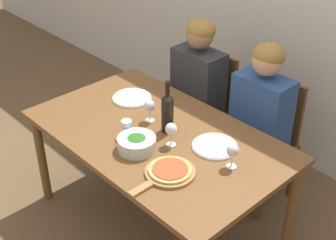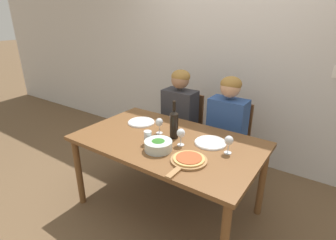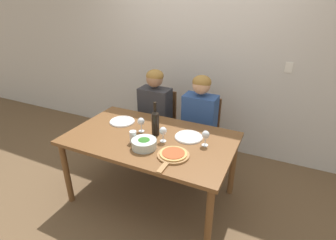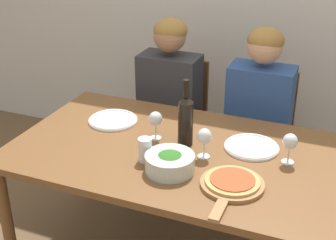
{
  "view_description": "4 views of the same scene",
  "coord_description": "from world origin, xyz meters",
  "px_view_note": "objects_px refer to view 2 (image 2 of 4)",
  "views": [
    {
      "loc": [
        1.8,
        -1.59,
        2.34
      ],
      "look_at": [
        0.03,
        0.07,
        0.82
      ],
      "focal_mm": 50.0,
      "sensor_mm": 36.0,
      "label": 1
    },
    {
      "loc": [
        1.19,
        -1.71,
        1.77
      ],
      "look_at": [
        -0.04,
        0.07,
        0.9
      ],
      "focal_mm": 28.0,
      "sensor_mm": 36.0,
      "label": 2
    },
    {
      "loc": [
        1.12,
        -1.96,
        1.99
      ],
      "look_at": [
        0.13,
        0.12,
        0.9
      ],
      "focal_mm": 28.0,
      "sensor_mm": 36.0,
      "label": 3
    },
    {
      "loc": [
        0.73,
        -1.89,
        1.87
      ],
      "look_at": [
        -0.08,
        0.09,
        0.84
      ],
      "focal_mm": 50.0,
      "sensor_mm": 36.0,
      "label": 4
    }
  ],
  "objects_px": {
    "person_woman": "(179,112)",
    "broccoli_bowl": "(158,145)",
    "chair_right": "(229,141)",
    "wine_glass_left": "(159,123)",
    "wine_glass_right": "(229,141)",
    "chair_left": "(183,128)",
    "pizza_on_board": "(188,160)",
    "dinner_plate_left": "(141,122)",
    "wine_bottle": "(174,123)",
    "wine_glass_centre": "(181,134)",
    "water_tumbler": "(148,137)",
    "dinner_plate_right": "(210,142)",
    "person_man": "(227,123)"
  },
  "relations": [
    {
      "from": "dinner_plate_right",
      "to": "wine_glass_right",
      "type": "height_order",
      "value": "wine_glass_right"
    },
    {
      "from": "wine_glass_centre",
      "to": "wine_glass_left",
      "type": "bearing_deg",
      "value": 163.12
    },
    {
      "from": "dinner_plate_right",
      "to": "person_woman",
      "type": "bearing_deg",
      "value": 140.96
    },
    {
      "from": "dinner_plate_left",
      "to": "water_tumbler",
      "type": "height_order",
      "value": "water_tumbler"
    },
    {
      "from": "broccoli_bowl",
      "to": "dinner_plate_right",
      "type": "xyz_separation_m",
      "value": [
        0.3,
        0.35,
        -0.03
      ]
    },
    {
      "from": "wine_glass_left",
      "to": "water_tumbler",
      "type": "height_order",
      "value": "wine_glass_left"
    },
    {
      "from": "dinner_plate_left",
      "to": "wine_glass_right",
      "type": "height_order",
      "value": "wine_glass_right"
    },
    {
      "from": "broccoli_bowl",
      "to": "wine_glass_right",
      "type": "height_order",
      "value": "wine_glass_right"
    },
    {
      "from": "dinner_plate_left",
      "to": "dinner_plate_right",
      "type": "relative_size",
      "value": 1.0
    },
    {
      "from": "chair_left",
      "to": "dinner_plate_left",
      "type": "bearing_deg",
      "value": -100.96
    },
    {
      "from": "dinner_plate_left",
      "to": "pizza_on_board",
      "type": "distance_m",
      "value": 0.87
    },
    {
      "from": "chair_left",
      "to": "wine_glass_centre",
      "type": "height_order",
      "value": "chair_left"
    },
    {
      "from": "chair_right",
      "to": "wine_glass_left",
      "type": "distance_m",
      "value": 0.91
    },
    {
      "from": "person_woman",
      "to": "dinner_plate_right",
      "type": "distance_m",
      "value": 0.85
    },
    {
      "from": "person_woman",
      "to": "water_tumbler",
      "type": "xyz_separation_m",
      "value": [
        0.22,
        -0.84,
        0.07
      ]
    },
    {
      "from": "wine_glass_centre",
      "to": "water_tumbler",
      "type": "height_order",
      "value": "wine_glass_centre"
    },
    {
      "from": "broccoli_bowl",
      "to": "dinner_plate_left",
      "type": "height_order",
      "value": "broccoli_bowl"
    },
    {
      "from": "broccoli_bowl",
      "to": "water_tumbler",
      "type": "xyz_separation_m",
      "value": [
        -0.14,
        0.04,
        0.02
      ]
    },
    {
      "from": "broccoli_bowl",
      "to": "person_man",
      "type": "bearing_deg",
      "value": 76.05
    },
    {
      "from": "pizza_on_board",
      "to": "person_woman",
      "type": "bearing_deg",
      "value": 126.1
    },
    {
      "from": "wine_glass_right",
      "to": "wine_glass_left",
      "type": "bearing_deg",
      "value": -179.09
    },
    {
      "from": "wine_bottle",
      "to": "broccoli_bowl",
      "type": "relative_size",
      "value": 1.51
    },
    {
      "from": "broccoli_bowl",
      "to": "water_tumbler",
      "type": "bearing_deg",
      "value": 164.05
    },
    {
      "from": "dinner_plate_left",
      "to": "pizza_on_board",
      "type": "bearing_deg",
      "value": -26.12
    },
    {
      "from": "chair_left",
      "to": "person_woman",
      "type": "xyz_separation_m",
      "value": [
        -0.0,
        -0.11,
        0.25
      ]
    },
    {
      "from": "chair_left",
      "to": "dinner_plate_right",
      "type": "distance_m",
      "value": 0.96
    },
    {
      "from": "person_man",
      "to": "water_tumbler",
      "type": "bearing_deg",
      "value": -113.14
    },
    {
      "from": "chair_left",
      "to": "chair_right",
      "type": "relative_size",
      "value": 1.0
    },
    {
      "from": "pizza_on_board",
      "to": "wine_glass_left",
      "type": "bearing_deg",
      "value": 149.25
    },
    {
      "from": "chair_right",
      "to": "wine_glass_right",
      "type": "distance_m",
      "value": 0.85
    },
    {
      "from": "dinner_plate_left",
      "to": "pizza_on_board",
      "type": "relative_size",
      "value": 0.65
    },
    {
      "from": "person_woman",
      "to": "broccoli_bowl",
      "type": "relative_size",
      "value": 5.32
    },
    {
      "from": "pizza_on_board",
      "to": "wine_glass_centre",
      "type": "xyz_separation_m",
      "value": [
        -0.19,
        0.2,
        0.09
      ]
    },
    {
      "from": "person_woman",
      "to": "wine_glass_left",
      "type": "relative_size",
      "value": 8.03
    },
    {
      "from": "person_man",
      "to": "pizza_on_board",
      "type": "bearing_deg",
      "value": -85.17
    },
    {
      "from": "broccoli_bowl",
      "to": "wine_glass_left",
      "type": "distance_m",
      "value": 0.33
    },
    {
      "from": "dinner_plate_left",
      "to": "pizza_on_board",
      "type": "height_order",
      "value": "pizza_on_board"
    },
    {
      "from": "person_woman",
      "to": "wine_glass_centre",
      "type": "distance_m",
      "value": 0.86
    },
    {
      "from": "chair_left",
      "to": "dinner_plate_right",
      "type": "bearing_deg",
      "value": -44.35
    },
    {
      "from": "person_man",
      "to": "wine_glass_centre",
      "type": "distance_m",
      "value": 0.73
    },
    {
      "from": "chair_left",
      "to": "pizza_on_board",
      "type": "distance_m",
      "value": 1.24
    },
    {
      "from": "broccoli_bowl",
      "to": "chair_left",
      "type": "bearing_deg",
      "value": 110.13
    },
    {
      "from": "wine_glass_right",
      "to": "wine_bottle",
      "type": "bearing_deg",
      "value": -179.1
    },
    {
      "from": "person_woman",
      "to": "wine_glass_centre",
      "type": "height_order",
      "value": "person_woman"
    },
    {
      "from": "water_tumbler",
      "to": "chair_right",
      "type": "bearing_deg",
      "value": 69.3
    },
    {
      "from": "broccoli_bowl",
      "to": "pizza_on_board",
      "type": "distance_m",
      "value": 0.3
    },
    {
      "from": "person_woman",
      "to": "wine_glass_centre",
      "type": "relative_size",
      "value": 8.03
    },
    {
      "from": "chair_left",
      "to": "wine_glass_left",
      "type": "bearing_deg",
      "value": -76.18
    },
    {
      "from": "wine_bottle",
      "to": "dinner_plate_right",
      "type": "distance_m",
      "value": 0.36
    },
    {
      "from": "wine_glass_right",
      "to": "water_tumbler",
      "type": "distance_m",
      "value": 0.67
    }
  ]
}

